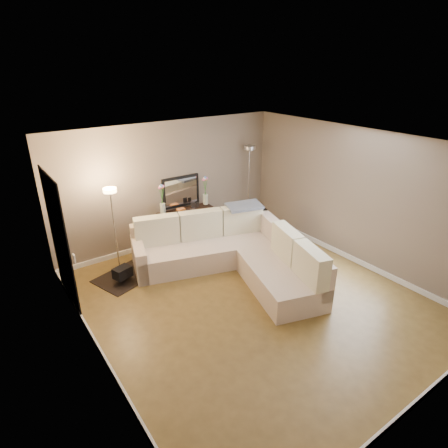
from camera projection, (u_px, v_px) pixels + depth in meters
floor at (251, 300)px, 6.28m from camera, size 5.00×5.50×0.01m
ceiling at (257, 144)px, 5.23m from camera, size 5.00×5.50×0.01m
wall_back at (170, 184)px, 7.82m from camera, size 5.00×0.02×2.60m
wall_front at (432, 324)px, 3.69m from camera, size 5.00×0.02×2.60m
wall_left at (90, 280)px, 4.43m from camera, size 0.02×5.50×2.60m
wall_right at (356, 197)px, 7.08m from camera, size 0.02×5.50×2.60m
baseboard_back at (174, 239)px, 8.30m from camera, size 5.00×0.03×0.10m
baseboard_front at (405, 412)px, 4.21m from camera, size 5.00×0.03×0.10m
baseboard_left at (106, 360)px, 4.95m from camera, size 0.03×5.50×0.10m
baseboard_right at (347, 256)px, 7.57m from camera, size 0.03×5.50×0.10m
doorway at (60, 242)px, 5.80m from camera, size 0.02×1.20×2.20m
switch_plate at (74, 258)px, 5.12m from camera, size 0.02×0.08×0.12m
sectional_sofa at (232, 252)px, 7.05m from camera, size 2.98×3.39×0.99m
throw_blanket at (244, 206)px, 7.54m from camera, size 0.79×0.57×0.09m
console_table at (183, 224)px, 8.11m from camera, size 1.22×0.37×0.74m
leaning_mirror at (181, 191)px, 7.98m from camera, size 0.86×0.07×0.67m
table_decor at (186, 208)px, 7.96m from camera, size 0.51×0.12×0.12m
flower_vase_left at (162, 201)px, 7.64m from camera, size 0.14×0.12×0.64m
flower_vase_right at (205, 192)px, 8.15m from camera, size 0.14×0.12×0.64m
floor_lamp_lit at (113, 214)px, 6.71m from camera, size 0.29×0.29×1.64m
floor_lamp_unlit at (249, 170)px, 8.68m from camera, size 0.32×0.32×1.91m
charcoal_rug at (127, 276)px, 6.94m from camera, size 1.26×1.09×0.01m
black_bag at (122, 272)px, 6.67m from camera, size 0.35×0.30×0.20m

